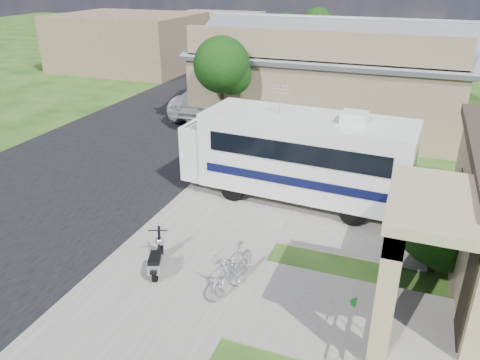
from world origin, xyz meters
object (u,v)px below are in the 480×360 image
(bicycle, at_px, (233,270))
(van, at_px, (251,71))
(motorhome, at_px, (297,153))
(shrub, at_px, (442,224))
(scooter, at_px, (157,259))
(pickup_truck, at_px, (214,97))
(garden_hose, at_px, (358,306))

(bicycle, xyz_separation_m, van, (-7.11, 21.29, 0.26))
(motorhome, distance_m, shrub, 5.17)
(shrub, relative_size, van, 0.47)
(scooter, xyz_separation_m, pickup_truck, (-4.51, 13.83, 0.43))
(scooter, bearing_deg, garden_hose, -17.56)
(scooter, relative_size, garden_hose, 3.98)
(motorhome, height_order, bicycle, motorhome)
(pickup_truck, relative_size, van, 1.11)
(van, bearing_deg, garden_hose, -65.53)
(shrub, height_order, garden_hose, shrub)
(bicycle, distance_m, garden_hose, 2.98)
(scooter, bearing_deg, bicycle, -19.49)
(motorhome, xyz_separation_m, van, (-7.27, 16.00, -0.81))
(van, bearing_deg, bicycle, -72.62)
(scooter, height_order, pickup_truck, pickup_truck)
(scooter, height_order, van, van)
(shrub, distance_m, garden_hose, 3.06)
(shrub, relative_size, scooter, 1.90)
(motorhome, bearing_deg, scooter, -108.55)
(van, xyz_separation_m, garden_hose, (10.04, -20.99, -0.73))
(motorhome, xyz_separation_m, shrub, (4.39, -2.73, -0.28))
(scooter, relative_size, bicycle, 0.76)
(van, bearing_deg, pickup_truck, -86.75)
(bicycle, distance_m, van, 22.45)
(shrub, relative_size, bicycle, 1.44)
(scooter, height_order, garden_hose, scooter)
(shrub, xyz_separation_m, pickup_truck, (-11.09, 11.18, -0.48))
(scooter, xyz_separation_m, bicycle, (2.03, 0.09, 0.12))
(scooter, bearing_deg, pickup_truck, 86.00)
(scooter, distance_m, bicycle, 2.04)
(pickup_truck, relative_size, garden_hose, 17.85)
(motorhome, xyz_separation_m, bicycle, (-0.16, -5.29, -1.08))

